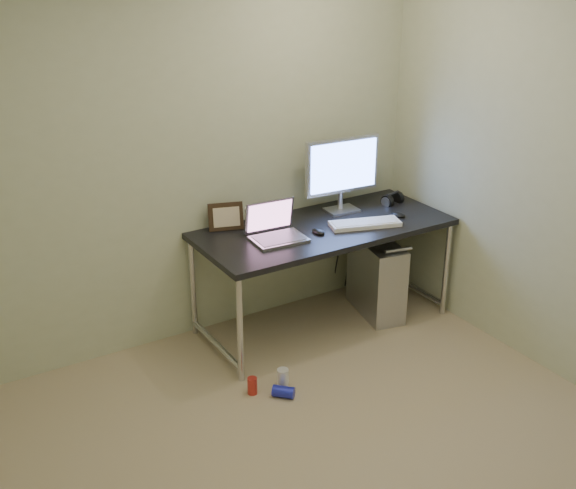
{
  "coord_description": "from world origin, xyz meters",
  "views": [
    {
      "loc": [
        -1.74,
        -2.4,
        2.55
      ],
      "look_at": [
        0.35,
        1.02,
        0.85
      ],
      "focal_mm": 45.0,
      "sensor_mm": 36.0,
      "label": 1
    }
  ],
  "objects": [
    {
      "name": "can_red",
      "position": [
        -0.0,
        0.86,
        0.05
      ],
      "size": [
        0.07,
        0.07,
        0.11
      ],
      "primitive_type": "cylinder",
      "rotation": [
        0.0,
        0.0,
        -0.11
      ],
      "color": "red",
      "rests_on": "ground"
    },
    {
      "name": "floor",
      "position": [
        0.0,
        0.0,
        0.0
      ],
      "size": [
        3.5,
        3.5,
        0.0
      ],
      "primitive_type": "plane",
      "color": "tan",
      "rests_on": "ground"
    },
    {
      "name": "wall_back",
      "position": [
        0.0,
        1.75,
        1.25
      ],
      "size": [
        3.5,
        0.02,
        2.5
      ],
      "primitive_type": "cube",
      "color": "beige",
      "rests_on": "ground"
    },
    {
      "name": "mouse_left",
      "position": [
        0.74,
        1.27,
        0.77
      ],
      "size": [
        0.07,
        0.11,
        0.04
      ],
      "primitive_type": "ellipsoid",
      "rotation": [
        0.0,
        0.0,
        0.01
      ],
      "color": "black",
      "rests_on": "desk"
    },
    {
      "name": "tower_computer",
      "position": [
        1.28,
        1.3,
        0.28
      ],
      "size": [
        0.34,
        0.57,
        0.59
      ],
      "rotation": [
        0.0,
        0.0,
        -0.21
      ],
      "color": "#B9BABE",
      "rests_on": "ground"
    },
    {
      "name": "laptop",
      "position": [
        0.46,
        1.36,
        0.81
      ],
      "size": [
        0.36,
        0.3,
        0.24
      ],
      "rotation": [
        0.0,
        0.0,
        -0.07
      ],
      "color": "#BBBBC3",
      "rests_on": "desk"
    },
    {
      "name": "picture_frame",
      "position": [
        0.25,
        1.65,
        0.84
      ],
      "size": [
        0.24,
        0.13,
        0.19
      ],
      "primitive_type": "cube",
      "rotation": [
        -0.21,
        0.0,
        -0.31
      ],
      "color": "black",
      "rests_on": "desk"
    },
    {
      "name": "can_white",
      "position": [
        0.18,
        0.81,
        0.07
      ],
      "size": [
        0.07,
        0.07,
        0.13
      ],
      "primitive_type": "cylinder",
      "rotation": [
        0.0,
        0.0,
        -0.03
      ],
      "color": "white",
      "rests_on": "ground"
    },
    {
      "name": "cable_a",
      "position": [
        1.23,
        1.7,
        0.4
      ],
      "size": [
        0.01,
        0.16,
        0.69
      ],
      "primitive_type": "cylinder",
      "rotation": [
        0.21,
        0.0,
        0.0
      ],
      "color": "black",
      "rests_on": "ground"
    },
    {
      "name": "keyboard",
      "position": [
        1.09,
        1.22,
        0.76
      ],
      "size": [
        0.51,
        0.29,
        0.03
      ],
      "primitive_type": "cube",
      "rotation": [
        0.0,
        0.0,
        -0.31
      ],
      "color": "white",
      "rests_on": "desk"
    },
    {
      "name": "monitor",
      "position": [
        1.12,
        1.55,
        1.06
      ],
      "size": [
        0.57,
        0.18,
        0.53
      ],
      "rotation": [
        0.0,
        0.0,
        -0.07
      ],
      "color": "#BBBBC3",
      "rests_on": "desk"
    },
    {
      "name": "mouse_right",
      "position": [
        1.4,
        1.25,
        0.77
      ],
      "size": [
        0.09,
        0.12,
        0.04
      ],
      "primitive_type": "ellipsoid",
      "rotation": [
        0.0,
        0.0,
        0.19
      ],
      "color": "black",
      "rests_on": "desk"
    },
    {
      "name": "webcam",
      "position": [
        0.42,
        1.65,
        0.85
      ],
      "size": [
        0.05,
        0.04,
        0.13
      ],
      "rotation": [
        0.0,
        0.0,
        0.32
      ],
      "color": "silver",
      "rests_on": "desk"
    },
    {
      "name": "headphones",
      "position": [
        1.53,
        1.48,
        0.78
      ],
      "size": [
        0.17,
        0.1,
        0.11
      ],
      "rotation": [
        0.0,
        0.0,
        0.2
      ],
      "color": "black",
      "rests_on": "desk"
    },
    {
      "name": "can_blue",
      "position": [
        0.14,
        0.73,
        0.04
      ],
      "size": [
        0.14,
        0.14,
        0.07
      ],
      "primitive_type": "cylinder",
      "rotation": [
        1.57,
        0.0,
        0.78
      ],
      "color": "#1F26C1",
      "rests_on": "ground"
    },
    {
      "name": "cable_b",
      "position": [
        1.32,
        1.68,
        0.38
      ],
      "size": [
        0.02,
        0.11,
        0.71
      ],
      "primitive_type": "cylinder",
      "rotation": [
        0.14,
        0.0,
        0.09
      ],
      "color": "black",
      "rests_on": "ground"
    },
    {
      "name": "desk",
      "position": [
        0.85,
        1.37,
        0.68
      ],
      "size": [
        1.76,
        0.77,
        0.75
      ],
      "color": "black",
      "rests_on": "ground"
    }
  ]
}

